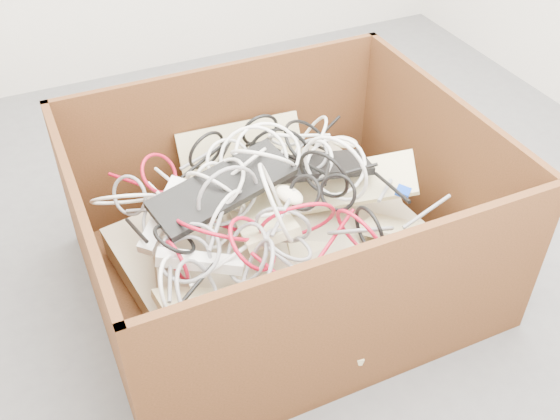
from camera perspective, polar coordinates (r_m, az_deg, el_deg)
name	(u,v)px	position (r m, az deg, el deg)	size (l,w,h in m)	color
ground	(317,220)	(2.52, 3.27, -0.85)	(3.00, 3.00, 0.00)	#4F4F51
cardboard_box	(278,249)	(2.18, -0.20, -3.51)	(1.24, 1.04, 0.61)	#36210D
keyboard_pile	(293,210)	(2.14, 1.14, -0.03)	(1.11, 1.01, 0.39)	beige
mice_scatter	(284,207)	(2.02, 0.36, 0.23)	(0.86, 0.62, 0.20)	beige
power_strip_left	(163,215)	(2.02, -10.34, -0.41)	(0.28, 0.05, 0.04)	white
power_strip_right	(200,261)	(1.88, -7.12, -4.54)	(0.25, 0.05, 0.04)	white
vga_plug	(403,192)	(2.13, 10.85, 1.62)	(0.04, 0.04, 0.02)	#0C36B9
cable_tangle	(256,199)	(1.99, -2.16, 1.01)	(1.08, 0.84, 0.45)	black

